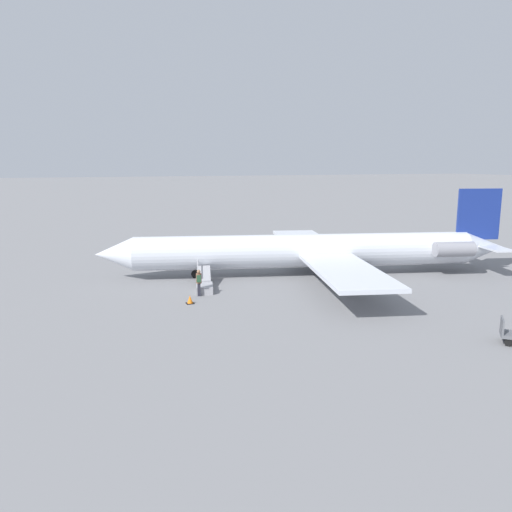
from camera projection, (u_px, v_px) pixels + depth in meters
The scene contains 5 objects.
ground_plane at pixel (305, 275), 38.58m from camera, with size 600.00×600.00×0.00m, color slate.
airplane_main at pixel (317, 250), 38.33m from camera, with size 31.34×24.40×6.59m.
boarding_stairs at pixel (204, 285), 33.95m from camera, with size 2.05×4.14×1.66m.
passenger at pixel (199, 281), 32.42m from camera, with size 0.41×0.56×1.74m.
traffic_cone_near_stairs at pixel (190, 300), 30.78m from camera, with size 0.48×0.48×0.53m.
Camera 1 is at (17.67, 33.46, 8.54)m, focal length 35.00 mm.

